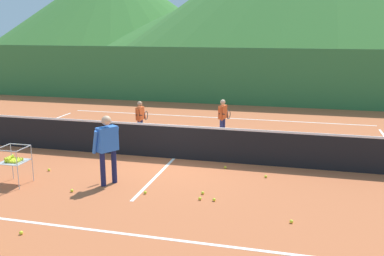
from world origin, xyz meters
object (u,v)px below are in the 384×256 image
(tennis_ball_3, at_px, (21,233))
(tennis_ball_6, at_px, (225,167))
(tennis_net, at_px, (174,141))
(student_1, at_px, (223,115))
(ball_cart, at_px, (13,160))
(tennis_ball_2, at_px, (214,200))
(tennis_ball_5, at_px, (200,199))
(student_0, at_px, (140,116))
(tennis_ball_9, at_px, (145,192))
(tennis_ball_7, at_px, (203,193))
(instructor, at_px, (107,144))
(tennis_ball_8, at_px, (291,221))
(tennis_ball_1, at_px, (49,170))
(tennis_ball_0, at_px, (72,191))
(tennis_ball_4, at_px, (266,176))

(tennis_ball_3, bearing_deg, tennis_ball_6, 57.52)
(tennis_net, bearing_deg, student_1, 72.32)
(ball_cart, bearing_deg, tennis_ball_2, 1.59)
(tennis_ball_3, relative_size, tennis_ball_5, 1.00)
(student_0, xyz_separation_m, tennis_ball_5, (3.15, -4.75, -0.70))
(student_1, height_order, tennis_ball_2, student_1)
(tennis_ball_2, bearing_deg, tennis_ball_6, 93.81)
(tennis_ball_2, relative_size, tennis_ball_9, 1.00)
(tennis_ball_5, relative_size, tennis_ball_9, 1.00)
(tennis_ball_3, xyz_separation_m, tennis_ball_9, (1.48, 2.37, 0.00))
(tennis_ball_5, relative_size, tennis_ball_6, 1.00)
(tennis_ball_5, xyz_separation_m, tennis_ball_7, (-0.01, 0.33, 0.00))
(tennis_ball_7, xyz_separation_m, tennis_ball_9, (-1.24, -0.29, 0.00))
(student_1, bearing_deg, tennis_ball_7, -84.48)
(student_0, bearing_deg, tennis_net, -48.93)
(student_1, height_order, tennis_ball_5, student_1)
(tennis_ball_6, bearing_deg, tennis_ball_3, -122.48)
(tennis_ball_5, height_order, tennis_ball_6, same)
(tennis_ball_3, distance_m, tennis_ball_6, 5.39)
(instructor, relative_size, tennis_ball_6, 24.22)
(tennis_ball_3, relative_size, tennis_ball_8, 1.00)
(instructor, relative_size, student_0, 1.34)
(ball_cart, relative_size, tennis_ball_6, 13.22)
(ball_cart, distance_m, tennis_ball_1, 1.18)
(tennis_ball_5, height_order, tennis_ball_7, same)
(tennis_ball_9, bearing_deg, student_1, 82.26)
(tennis_ball_1, relative_size, tennis_ball_5, 1.00)
(tennis_ball_3, bearing_deg, tennis_net, 75.19)
(tennis_ball_1, relative_size, tennis_ball_9, 1.00)
(tennis_net, bearing_deg, tennis_ball_0, -116.57)
(instructor, distance_m, tennis_ball_4, 3.91)
(tennis_ball_0, height_order, tennis_ball_7, same)
(tennis_net, xyz_separation_m, tennis_ball_1, (-2.80, -1.84, -0.47))
(ball_cart, xyz_separation_m, tennis_ball_0, (1.56, -0.14, -0.55))
(tennis_ball_1, bearing_deg, tennis_ball_2, -11.07)
(student_0, height_order, tennis_ball_9, student_0)
(tennis_ball_0, distance_m, tennis_ball_5, 2.91)
(instructor, distance_m, tennis_ball_7, 2.48)
(ball_cart, bearing_deg, instructor, 14.01)
(ball_cart, distance_m, tennis_ball_3, 2.85)
(tennis_ball_4, bearing_deg, tennis_ball_6, 157.50)
(instructor, distance_m, tennis_ball_5, 2.53)
(tennis_ball_3, bearing_deg, student_0, 93.37)
(tennis_ball_8, bearing_deg, tennis_ball_3, -160.34)
(tennis_ball_4, bearing_deg, tennis_ball_5, -125.19)
(tennis_ball_0, relative_size, tennis_ball_9, 1.00)
(tennis_ball_1, xyz_separation_m, tennis_ball_9, (2.94, -0.86, 0.00))
(tennis_ball_7, bearing_deg, tennis_ball_9, -166.76)
(tennis_net, distance_m, tennis_ball_1, 3.38)
(student_0, xyz_separation_m, tennis_ball_0, (0.26, -5.01, -0.70))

